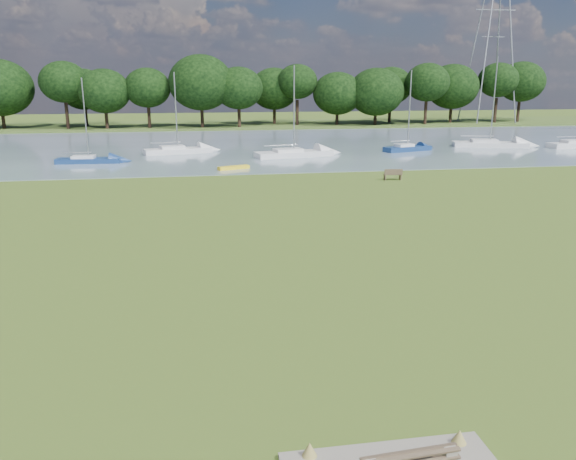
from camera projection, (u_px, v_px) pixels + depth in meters
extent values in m
plane|color=olive|center=(284.00, 261.00, 23.34)|extent=(220.00, 220.00, 0.00)
cube|color=slate|center=(225.00, 146.00, 63.34)|extent=(220.00, 40.00, 0.10)
cube|color=#4C6626|center=(214.00, 126.00, 91.92)|extent=(220.00, 20.00, 0.40)
cube|color=gray|center=(449.00, 460.00, 9.99)|extent=(0.23, 0.20, 0.56)
cube|color=brown|center=(408.00, 457.00, 9.86)|extent=(1.82, 0.25, 0.44)
cube|color=brown|center=(385.00, 177.00, 42.00)|extent=(0.10, 0.42, 0.42)
cube|color=brown|center=(400.00, 177.00, 42.12)|extent=(0.10, 0.42, 0.42)
cube|color=brown|center=(393.00, 174.00, 42.01)|extent=(1.40, 0.50, 0.05)
cube|color=brown|center=(394.00, 172.00, 41.78)|extent=(1.38, 0.13, 0.41)
cube|color=yellow|center=(234.00, 168.00, 46.85)|extent=(2.76, 1.56, 0.27)
cylinder|color=gray|center=(487.00, 35.00, 91.22)|extent=(0.24, 0.24, 28.12)
cylinder|color=gray|center=(514.00, 36.00, 91.97)|extent=(0.24, 0.24, 28.12)
cylinder|color=gray|center=(474.00, 37.00, 95.66)|extent=(0.24, 0.24, 28.12)
cylinder|color=gray|center=(499.00, 38.00, 96.41)|extent=(0.24, 0.24, 28.12)
cube|color=gray|center=(496.00, 10.00, 92.72)|extent=(7.00, 0.15, 0.15)
cylinder|color=black|center=(10.00, 117.00, 82.80)|extent=(0.49, 0.49, 3.48)
ellipsoid|color=black|center=(7.00, 88.00, 81.70)|extent=(8.87, 8.87, 7.54)
cylinder|color=black|center=(60.00, 116.00, 83.89)|extent=(0.49, 0.49, 3.76)
ellipsoid|color=black|center=(57.00, 84.00, 82.70)|extent=(6.90, 6.90, 5.87)
cylinder|color=black|center=(109.00, 114.00, 84.97)|extent=(0.49, 0.49, 4.05)
ellipsoid|color=black|center=(106.00, 81.00, 83.69)|extent=(7.89, 7.89, 6.70)
cylinder|color=black|center=(156.00, 117.00, 86.20)|extent=(0.49, 0.49, 3.19)
ellipsoid|color=black|center=(154.00, 91.00, 85.19)|extent=(8.87, 8.87, 7.54)
cylinder|color=black|center=(202.00, 115.00, 87.29)|extent=(0.49, 0.49, 3.48)
ellipsoid|color=black|center=(201.00, 87.00, 86.19)|extent=(6.90, 6.90, 5.87)
cylinder|color=black|center=(247.00, 114.00, 88.37)|extent=(0.49, 0.49, 3.76)
ellipsoid|color=black|center=(246.00, 84.00, 87.18)|extent=(7.89, 7.89, 6.70)
cylinder|color=black|center=(290.00, 113.00, 89.45)|extent=(0.49, 0.49, 4.05)
ellipsoid|color=black|center=(290.00, 81.00, 88.17)|extent=(8.87, 8.87, 7.54)
cylinder|color=black|center=(333.00, 115.00, 90.69)|extent=(0.49, 0.49, 3.19)
ellipsoid|color=black|center=(333.00, 90.00, 89.67)|extent=(6.90, 6.90, 5.87)
cylinder|color=black|center=(375.00, 114.00, 91.77)|extent=(0.49, 0.49, 3.48)
ellipsoid|color=black|center=(376.00, 87.00, 90.67)|extent=(7.89, 7.89, 6.70)
cylinder|color=black|center=(415.00, 112.00, 92.85)|extent=(0.49, 0.49, 3.76)
ellipsoid|color=black|center=(417.00, 84.00, 91.66)|extent=(8.87, 8.87, 7.54)
cylinder|color=black|center=(455.00, 111.00, 93.94)|extent=(0.49, 0.49, 4.05)
ellipsoid|color=black|center=(457.00, 80.00, 92.66)|extent=(6.90, 6.90, 5.87)
cylinder|color=black|center=(493.00, 113.00, 95.17)|extent=(0.49, 0.49, 3.19)
ellipsoid|color=black|center=(496.00, 89.00, 94.16)|extent=(7.89, 7.89, 6.70)
cylinder|color=black|center=(531.00, 112.00, 96.25)|extent=(0.49, 0.49, 3.48)
ellipsoid|color=black|center=(534.00, 86.00, 95.15)|extent=(8.87, 8.87, 7.54)
cube|color=navy|center=(89.00, 160.00, 50.34)|extent=(5.69, 1.86, 0.61)
cube|color=silver|center=(83.00, 156.00, 50.19)|extent=(2.03, 1.34, 0.39)
cylinder|color=#A5A8AD|center=(85.00, 119.00, 49.40)|extent=(0.10, 0.10, 6.97)
cube|color=silver|center=(490.00, 143.00, 62.37)|extent=(8.25, 4.33, 0.76)
cube|color=silver|center=(484.00, 139.00, 62.32)|extent=(3.15, 2.45, 0.49)
cylinder|color=#A5A8AD|center=(494.00, 100.00, 61.15)|extent=(0.13, 0.13, 9.09)
cube|color=silver|center=(178.00, 150.00, 56.88)|extent=(6.93, 3.41, 0.73)
cube|color=silver|center=(172.00, 146.00, 56.56)|extent=(2.62, 1.98, 0.47)
cylinder|color=#A5A8AD|center=(176.00, 111.00, 55.87)|extent=(0.12, 0.12, 7.45)
cube|color=navy|center=(407.00, 148.00, 58.69)|extent=(5.51, 3.04, 0.70)
cube|color=silver|center=(404.00, 144.00, 58.39)|extent=(2.13, 1.68, 0.45)
cylinder|color=#A5A8AD|center=(410.00, 109.00, 57.66)|extent=(0.12, 0.12, 7.67)
cube|color=silver|center=(576.00, 144.00, 61.87)|extent=(6.62, 2.39, 0.77)
cube|color=silver|center=(573.00, 140.00, 61.62)|extent=(2.39, 1.63, 0.50)
cube|color=silver|center=(294.00, 153.00, 54.49)|extent=(7.83, 3.58, 0.73)
cube|color=silver|center=(288.00, 148.00, 54.17)|extent=(2.92, 2.16, 0.47)
cylinder|color=#A5A8AD|center=(294.00, 109.00, 53.41)|extent=(0.13, 0.13, 8.04)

